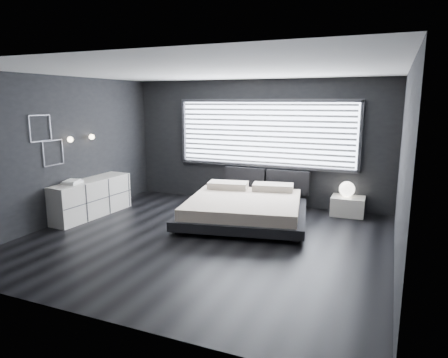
% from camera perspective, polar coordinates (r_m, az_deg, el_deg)
% --- Properties ---
extents(room, '(6.04, 6.00, 2.80)m').
position_cam_1_polar(room, '(6.59, -2.89, 2.94)').
color(room, black).
rests_on(room, ground).
extents(window, '(4.14, 0.09, 1.52)m').
position_cam_1_polar(window, '(8.99, 5.81, 6.46)').
color(window, white).
rests_on(window, ground).
extents(headboard, '(1.96, 0.16, 0.52)m').
position_cam_1_polar(headboard, '(9.06, 6.03, -0.15)').
color(headboard, black).
rests_on(headboard, ground).
extents(sconce_near, '(0.18, 0.11, 0.11)m').
position_cam_1_polar(sconce_near, '(8.27, -21.12, 5.29)').
color(sconce_near, silver).
rests_on(sconce_near, ground).
extents(sconce_far, '(0.18, 0.11, 0.11)m').
position_cam_1_polar(sconce_far, '(8.71, -18.39, 5.73)').
color(sconce_far, silver).
rests_on(sconce_far, ground).
extents(wall_art_upper, '(0.01, 0.48, 0.48)m').
position_cam_1_polar(wall_art_upper, '(7.90, -24.76, 6.59)').
color(wall_art_upper, '#47474C').
rests_on(wall_art_upper, ground).
extents(wall_art_lower, '(0.01, 0.48, 0.48)m').
position_cam_1_polar(wall_art_lower, '(8.11, -23.19, 3.47)').
color(wall_art_lower, '#47474C').
rests_on(wall_art_lower, ground).
extents(bed, '(2.75, 2.66, 0.61)m').
position_cam_1_polar(bed, '(7.83, 2.92, -4.06)').
color(bed, black).
rests_on(bed, ground).
extents(nightstand, '(0.67, 0.56, 0.39)m').
position_cam_1_polar(nightstand, '(8.67, 17.28, -3.68)').
color(nightstand, white).
rests_on(nightstand, ground).
extents(orb_lamp, '(0.32, 0.32, 0.32)m').
position_cam_1_polar(orb_lamp, '(8.60, 17.16, -1.38)').
color(orb_lamp, white).
rests_on(orb_lamp, nightstand).
extents(dresser, '(0.64, 1.92, 0.76)m').
position_cam_1_polar(dresser, '(8.63, -18.54, -2.56)').
color(dresser, white).
rests_on(dresser, ground).
extents(book_stack, '(0.33, 0.40, 0.07)m').
position_cam_1_polar(book_stack, '(8.25, -20.87, -0.39)').
color(book_stack, white).
rests_on(book_stack, dresser).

